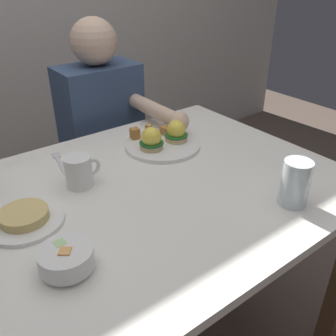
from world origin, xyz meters
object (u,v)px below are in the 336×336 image
object	(u,v)px
water_glass_near	(295,185)
side_plate	(25,218)
dining_table	(147,217)
diner_person	(106,134)
fruit_bowl	(66,259)
eggs_benedict_plate	(163,140)
fork	(59,161)
coffee_mug	(79,170)

from	to	relation	value
water_glass_near	side_plate	xyz separation A→B (m)	(-0.62, 0.36, -0.04)
dining_table	diner_person	world-z (taller)	diner_person
fruit_bowl	water_glass_near	distance (m)	0.62
eggs_benedict_plate	fruit_bowl	xyz separation A→B (m)	(-0.53, -0.36, 0.00)
dining_table	fruit_bowl	size ratio (longest dim) A/B	10.00
eggs_benedict_plate	side_plate	distance (m)	0.56
fork	water_glass_near	world-z (taller)	water_glass_near
fruit_bowl	side_plate	world-z (taller)	fruit_bowl
side_plate	diner_person	bearing A→B (deg)	45.85
water_glass_near	diner_person	bearing A→B (deg)	95.25
eggs_benedict_plate	water_glass_near	distance (m)	0.51
coffee_mug	diner_person	bearing A→B (deg)	54.18
diner_person	eggs_benedict_plate	bearing A→B (deg)	-88.19
coffee_mug	diner_person	distance (m)	0.59
side_plate	coffee_mug	bearing A→B (deg)	22.53
fruit_bowl	coffee_mug	bearing A→B (deg)	59.49
fork	diner_person	distance (m)	0.45
water_glass_near	diner_person	distance (m)	0.93
side_plate	diner_person	world-z (taller)	diner_person
coffee_mug	diner_person	size ratio (longest dim) A/B	0.10
water_glass_near	dining_table	bearing A→B (deg)	131.66
water_glass_near	coffee_mug	bearing A→B (deg)	133.60
eggs_benedict_plate	water_glass_near	size ratio (longest dim) A/B	2.06
fork	side_plate	size ratio (longest dim) A/B	0.78
eggs_benedict_plate	fork	bearing A→B (deg)	161.27
diner_person	fruit_bowl	bearing A→B (deg)	-123.82
coffee_mug	side_plate	xyz separation A→B (m)	(-0.20, -0.08, -0.04)
eggs_benedict_plate	coffee_mug	bearing A→B (deg)	-170.23
fruit_bowl	diner_person	size ratio (longest dim) A/B	0.11
side_plate	diner_person	distance (m)	0.77
dining_table	diner_person	bearing A→B (deg)	72.22
dining_table	eggs_benedict_plate	bearing A→B (deg)	43.16
fruit_bowl	fork	distance (m)	0.51
fork	fruit_bowl	bearing A→B (deg)	-110.99
fruit_bowl	diner_person	xyz separation A→B (m)	(0.52, 0.77, -0.12)
coffee_mug	diner_person	xyz separation A→B (m)	(0.34, 0.47, -0.14)
dining_table	fruit_bowl	bearing A→B (deg)	-152.32
dining_table	coffee_mug	xyz separation A→B (m)	(-0.15, 0.13, 0.16)
fruit_bowl	side_plate	bearing A→B (deg)	94.48
eggs_benedict_plate	dining_table	bearing A→B (deg)	-136.84
coffee_mug	fork	distance (m)	0.18
eggs_benedict_plate	diner_person	bearing A→B (deg)	91.81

